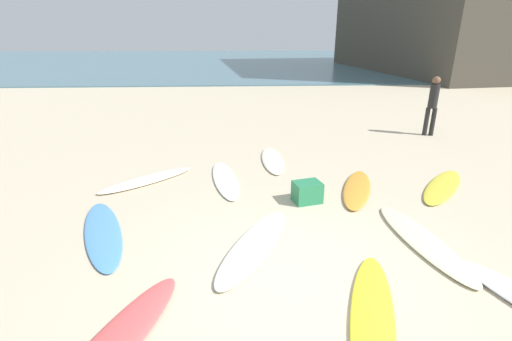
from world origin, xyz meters
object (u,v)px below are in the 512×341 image
(surfboard_7, at_px, (273,160))
(beachgoer_near, at_px, (433,103))
(surfboard_4, at_px, (103,233))
(surfboard_1, at_px, (443,186))
(surfboard_8, at_px, (423,241))
(surfboard_10, at_px, (225,179))
(beach_cooler, at_px, (307,192))
(surfboard_9, at_px, (372,317))
(surfboard_0, at_px, (147,180))
(surfboard_2, at_px, (255,245))
(surfboard_3, at_px, (357,189))

(surfboard_7, xyz_separation_m, beachgoer_near, (5.25, 2.29, 1.02))
(beachgoer_near, bearing_deg, surfboard_4, 47.41)
(surfboard_1, relative_size, surfboard_8, 0.94)
(surfboard_7, bearing_deg, surfboard_10, 46.07)
(beach_cooler, bearing_deg, surfboard_9, -86.58)
(surfboard_0, bearing_deg, surfboard_2, -1.67)
(beachgoer_near, height_order, beach_cooler, beachgoer_near)
(surfboard_10, relative_size, beach_cooler, 4.44)
(surfboard_0, xyz_separation_m, beach_cooler, (3.40, -1.22, 0.16))
(surfboard_0, height_order, surfboard_4, surfboard_0)
(surfboard_10, bearing_deg, surfboard_4, 39.50)
(surfboard_0, xyz_separation_m, surfboard_9, (3.59, -4.46, -0.01))
(surfboard_2, distance_m, surfboard_10, 2.84)
(surfboard_1, distance_m, surfboard_7, 4.00)
(surfboard_9, bearing_deg, beachgoer_near, -101.27)
(surfboard_2, height_order, surfboard_10, surfboard_2)
(surfboard_8, xyz_separation_m, beach_cooler, (-1.58, 1.62, 0.17))
(surfboard_3, bearing_deg, surfboard_9, 96.66)
(surfboard_7, bearing_deg, surfboard_8, 115.67)
(surfboard_2, height_order, surfboard_8, surfboard_2)
(surfboard_1, relative_size, surfboard_9, 0.92)
(surfboard_0, height_order, surfboard_7, surfboard_0)
(surfboard_8, height_order, beach_cooler, beach_cooler)
(surfboard_10, bearing_deg, beachgoer_near, -160.45)
(surfboard_1, height_order, surfboard_3, surfboard_3)
(surfboard_8, bearing_deg, surfboard_3, -86.71)
(surfboard_4, bearing_deg, surfboard_10, -153.06)
(beachgoer_near, bearing_deg, surfboard_3, 62.21)
(surfboard_8, bearing_deg, surfboard_10, -48.89)
(surfboard_0, distance_m, surfboard_1, 6.49)
(surfboard_8, height_order, surfboard_9, surfboard_8)
(surfboard_10, bearing_deg, surfboard_1, 162.72)
(surfboard_3, height_order, surfboard_8, surfboard_3)
(surfboard_1, xyz_separation_m, surfboard_10, (-4.70, 0.65, -0.00))
(surfboard_2, distance_m, beach_cooler, 1.97)
(beach_cooler, bearing_deg, surfboard_10, 144.41)
(surfboard_2, distance_m, surfboard_3, 3.10)
(surfboard_7, bearing_deg, beach_cooler, 99.54)
(surfboard_2, relative_size, beachgoer_near, 1.30)
(surfboard_2, bearing_deg, surfboard_7, -73.79)
(surfboard_2, xyz_separation_m, surfboard_7, (0.67, 4.07, -0.01))
(surfboard_9, bearing_deg, surfboard_3, -85.88)
(surfboard_4, relative_size, surfboard_10, 1.05)
(surfboard_0, relative_size, surfboard_1, 0.98)
(surfboard_3, relative_size, surfboard_8, 0.88)
(surfboard_4, distance_m, surfboard_7, 4.76)
(surfboard_7, height_order, surfboard_10, surfboard_7)
(surfboard_2, xyz_separation_m, surfboard_10, (-0.53, 2.79, -0.01))
(surfboard_0, height_order, surfboard_3, surfboard_0)
(surfboard_2, relative_size, surfboard_10, 1.04)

